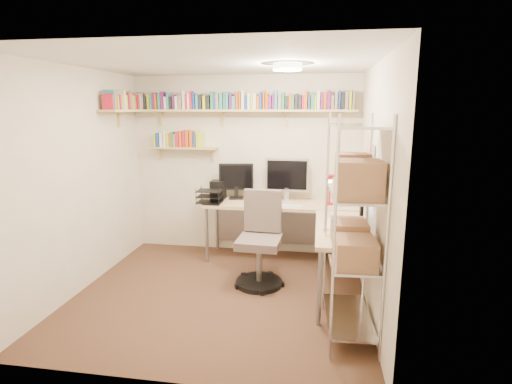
% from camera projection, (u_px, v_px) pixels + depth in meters
% --- Properties ---
extents(ground, '(3.20, 3.20, 0.00)m').
position_uv_depth(ground, '(220.00, 294.00, 4.49)').
color(ground, '#482C1F').
rests_on(ground, ground).
extents(room_shell, '(3.24, 3.04, 2.52)m').
position_uv_depth(room_shell, '(218.00, 157.00, 4.17)').
color(room_shell, beige).
rests_on(room_shell, ground).
extents(wall_shelves, '(3.12, 1.09, 0.80)m').
position_uv_depth(wall_shelves, '(213.00, 110.00, 5.39)').
color(wall_shelves, '#D6BC78').
rests_on(wall_shelves, ground).
extents(corner_desk, '(2.23, 2.04, 1.39)m').
position_uv_depth(corner_desk, '(286.00, 208.00, 5.12)').
color(corner_desk, '#D0BD87').
rests_on(corner_desk, ground).
extents(office_chair, '(0.58, 0.59, 1.10)m').
position_uv_depth(office_chair, '(260.00, 246.00, 4.70)').
color(office_chair, black).
rests_on(office_chair, ground).
extents(wire_rack, '(0.48, 0.90, 2.01)m').
position_uv_depth(wire_rack, '(353.00, 213.00, 3.49)').
color(wire_rack, silver).
rests_on(wire_rack, ground).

